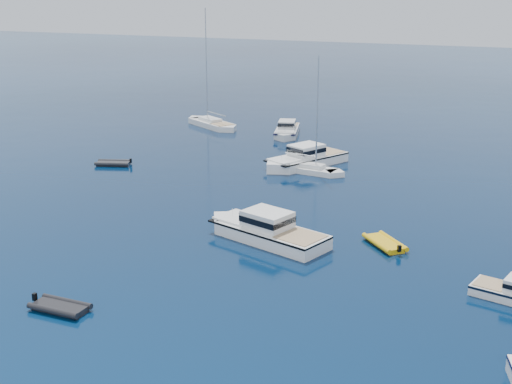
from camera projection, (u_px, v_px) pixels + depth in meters
ground at (61, 382)px, 32.52m from camera, size 400.00×400.00×0.00m
motor_cruiser_centre at (265, 240)px, 50.71m from camera, size 11.53×6.53×2.89m
motor_cruiser_distant at (304, 166)px, 71.40m from camera, size 7.87×11.31×2.88m
motor_cruiser_horizon at (287, 135)px, 86.06m from camera, size 5.06×9.30×2.33m
sailboat_centre at (308, 172)px, 68.92m from camera, size 8.46×3.02×12.17m
sailboat_far_l at (212, 126)px, 91.22m from camera, size 10.76×7.93×15.92m
tender_yellow at (385, 246)px, 49.50m from camera, size 4.23×4.30×0.95m
tender_grey_near at (60, 310)px, 39.66m from camera, size 3.65×2.00×0.95m
tender_grey_far at (113, 165)px, 71.65m from camera, size 4.24×3.19×0.95m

